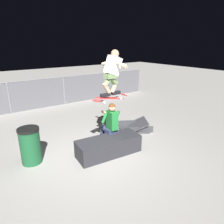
{
  "coord_description": "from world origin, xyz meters",
  "views": [
    {
      "loc": [
        -2.44,
        -4.08,
        2.82
      ],
      "look_at": [
        0.54,
        0.14,
        1.06
      ],
      "focal_mm": 32.77,
      "sensor_mm": 36.0,
      "label": 1
    }
  ],
  "objects_px": {
    "skateboard": "(111,98)",
    "kicker_ramp": "(133,127)",
    "trash_bin": "(30,146)",
    "skater_airborne": "(112,71)",
    "ledge_box_main": "(109,146)",
    "person_sitting_on_ledge": "(110,123)"
  },
  "relations": [
    {
      "from": "person_sitting_on_ledge",
      "to": "skateboard",
      "type": "relative_size",
      "value": 1.25
    },
    {
      "from": "person_sitting_on_ledge",
      "to": "skater_airborne",
      "type": "relative_size",
      "value": 1.16
    },
    {
      "from": "skateboard",
      "to": "kicker_ramp",
      "type": "relative_size",
      "value": 0.85
    },
    {
      "from": "ledge_box_main",
      "to": "skateboard",
      "type": "relative_size",
      "value": 1.64
    },
    {
      "from": "ledge_box_main",
      "to": "skater_airborne",
      "type": "xyz_separation_m",
      "value": [
        0.25,
        0.18,
        1.93
      ]
    },
    {
      "from": "kicker_ramp",
      "to": "ledge_box_main",
      "type": "bearing_deg",
      "value": -151.91
    },
    {
      "from": "trash_bin",
      "to": "kicker_ramp",
      "type": "bearing_deg",
      "value": 1.49
    },
    {
      "from": "skater_airborne",
      "to": "kicker_ramp",
      "type": "height_order",
      "value": "skater_airborne"
    },
    {
      "from": "person_sitting_on_ledge",
      "to": "trash_bin",
      "type": "distance_m",
      "value": 2.12
    },
    {
      "from": "skater_airborne",
      "to": "trash_bin",
      "type": "bearing_deg",
      "value": 163.81
    },
    {
      "from": "trash_bin",
      "to": "skater_airborne",
      "type": "bearing_deg",
      "value": -16.19
    },
    {
      "from": "skater_airborne",
      "to": "trash_bin",
      "type": "relative_size",
      "value": 1.23
    },
    {
      "from": "person_sitting_on_ledge",
      "to": "skater_airborne",
      "type": "xyz_separation_m",
      "value": [
        -0.04,
        -0.16,
        1.44
      ]
    },
    {
      "from": "kicker_ramp",
      "to": "trash_bin",
      "type": "xyz_separation_m",
      "value": [
        -3.38,
        -0.09,
        0.39
      ]
    },
    {
      "from": "skater_airborne",
      "to": "kicker_ramp",
      "type": "relative_size",
      "value": 0.92
    },
    {
      "from": "ledge_box_main",
      "to": "skateboard",
      "type": "xyz_separation_m",
      "value": [
        0.19,
        0.18,
        1.24
      ]
    },
    {
      "from": "person_sitting_on_ledge",
      "to": "trash_bin",
      "type": "relative_size",
      "value": 1.42
    },
    {
      "from": "kicker_ramp",
      "to": "trash_bin",
      "type": "height_order",
      "value": "trash_bin"
    },
    {
      "from": "kicker_ramp",
      "to": "trash_bin",
      "type": "distance_m",
      "value": 3.41
    },
    {
      "from": "skater_airborne",
      "to": "skateboard",
      "type": "bearing_deg",
      "value": -173.77
    },
    {
      "from": "person_sitting_on_ledge",
      "to": "skateboard",
      "type": "height_order",
      "value": "skateboard"
    },
    {
      "from": "ledge_box_main",
      "to": "skater_airborne",
      "type": "distance_m",
      "value": 1.95
    }
  ]
}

